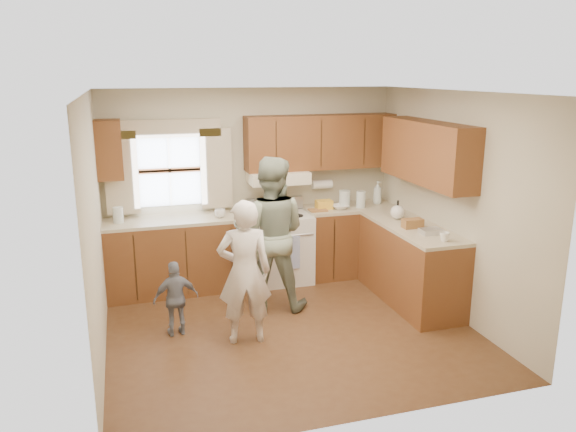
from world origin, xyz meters
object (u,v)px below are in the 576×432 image
object	(u,v)px
woman_left	(244,272)
woman_right	(270,234)
child	(176,298)
stove	(280,246)

from	to	relation	value
woman_left	woman_right	world-z (taller)	woman_right
woman_left	child	xyz separation A→B (m)	(-0.66, 0.34, -0.34)
stove	woman_left	xyz separation A→B (m)	(-0.81, -1.57, 0.28)
stove	child	size ratio (longest dim) A/B	1.33
woman_left	woman_right	size ratio (longest dim) A/B	0.84
woman_left	woman_right	xyz separation A→B (m)	(0.47, 0.77, 0.15)
woman_right	child	xyz separation A→B (m)	(-1.13, -0.43, -0.49)
stove	woman_right	xyz separation A→B (m)	(-0.34, -0.79, 0.42)
stove	woman_right	size ratio (longest dim) A/B	0.60
child	woman_left	bearing A→B (deg)	147.02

